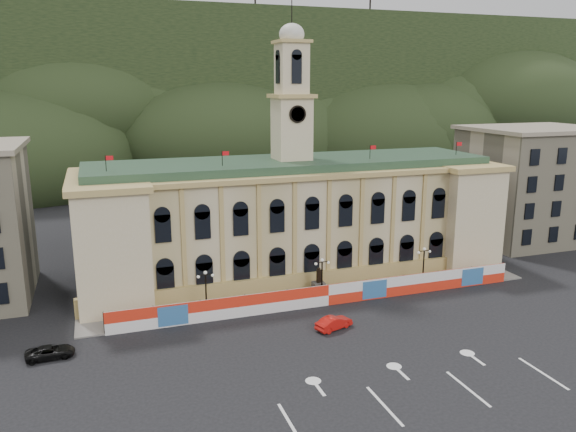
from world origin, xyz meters
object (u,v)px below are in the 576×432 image
object	(u,v)px
lamp_center	(322,275)
black_suv	(50,352)
red_sedan	(334,323)
statue	(319,287)

from	to	relation	value
lamp_center	black_suv	distance (m)	30.59
red_sedan	black_suv	xyz separation A→B (m)	(-28.00, 2.80, -0.08)
lamp_center	red_sedan	bearing A→B (deg)	-103.63
statue	red_sedan	size ratio (longest dim) A/B	0.83
red_sedan	lamp_center	bearing A→B (deg)	-32.63
black_suv	lamp_center	bearing A→B (deg)	-82.65
lamp_center	red_sedan	world-z (taller)	lamp_center
statue	black_suv	size ratio (longest dim) A/B	0.82
lamp_center	red_sedan	size ratio (longest dim) A/B	1.16
statue	lamp_center	distance (m)	2.14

